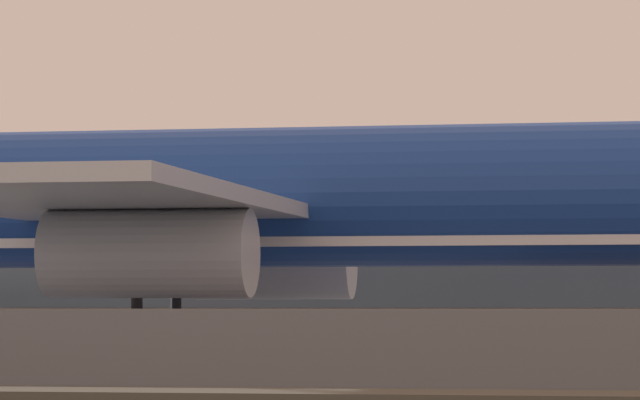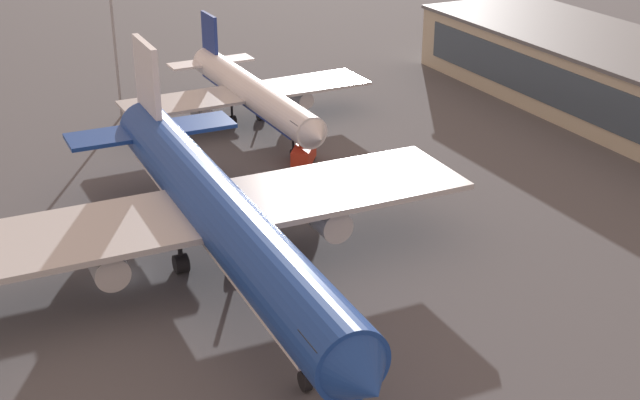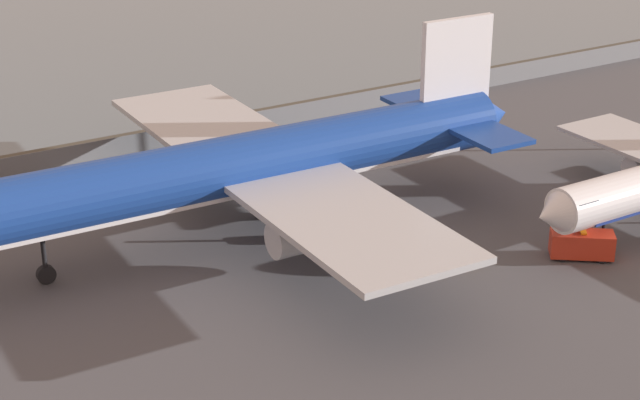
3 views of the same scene
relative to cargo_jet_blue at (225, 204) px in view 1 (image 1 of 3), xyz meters
name	(u,v)px [view 1 (image 1 of 3)]	position (x,y,z in m)	size (l,w,h in m)	color
ground_plane	(67,376)	(-3.97, -7.68, -6.44)	(500.00, 500.00, 0.00)	#4C4C51
cargo_jet_blue	(225,204)	(0.00, 0.00, 0.00)	(57.00, 48.56, 16.87)	#193D93
baggage_tug	(36,341)	(-11.89, 12.99, -5.63)	(3.23, 3.51, 1.80)	yellow
terminal_building	(310,273)	(-7.74, 64.48, -1.67)	(90.04, 21.12, 9.52)	#BCB299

